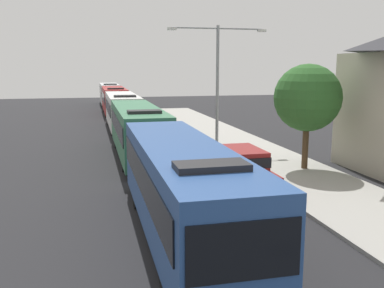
% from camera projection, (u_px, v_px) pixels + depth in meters
% --- Properties ---
extents(bus_lead, '(2.58, 11.58, 3.21)m').
position_uv_depth(bus_lead, '(182.00, 186.00, 13.69)').
color(bus_lead, '#284C8C').
rests_on(bus_lead, ground_plane).
extents(bus_second_in_line, '(2.58, 11.84, 3.21)m').
position_uv_depth(bus_second_in_line, '(138.00, 130.00, 26.11)').
color(bus_second_in_line, '#33724C').
rests_on(bus_second_in_line, ground_plane).
extents(bus_middle, '(2.58, 11.02, 3.21)m').
position_uv_depth(bus_middle, '(122.00, 110.00, 38.05)').
color(bus_middle, silver).
rests_on(bus_middle, ground_plane).
extents(bus_fourth_in_line, '(2.58, 10.86, 3.21)m').
position_uv_depth(bus_fourth_in_line, '(114.00, 100.00, 50.23)').
color(bus_fourth_in_line, maroon).
rests_on(bus_fourth_in_line, ground_plane).
extents(bus_rear, '(2.58, 10.72, 3.21)m').
position_uv_depth(bus_rear, '(110.00, 93.00, 62.16)').
color(bus_rear, silver).
rests_on(bus_rear, ground_plane).
extents(white_suv, '(1.86, 4.58, 1.90)m').
position_uv_depth(white_suv, '(242.00, 168.00, 18.99)').
color(white_suv, maroon).
rests_on(white_suv, ground_plane).
extents(streetlamp_mid, '(6.54, 0.28, 7.92)m').
position_uv_depth(streetlamp_mid, '(218.00, 73.00, 27.92)').
color(streetlamp_mid, gray).
rests_on(streetlamp_mid, sidewalk).
extents(roadside_tree, '(3.48, 3.48, 5.46)m').
position_uv_depth(roadside_tree, '(308.00, 98.00, 22.17)').
color(roadside_tree, '#4C3823').
rests_on(roadside_tree, sidewalk).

